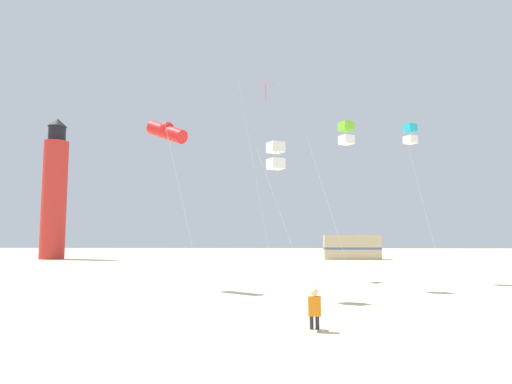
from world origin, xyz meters
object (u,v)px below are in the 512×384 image
at_px(lighthouse_distant, 54,192).
at_px(rv_van_tan, 352,247).
at_px(kite_box_cyan, 410,134).
at_px(kite_diamond_rainbow, 265,91).
at_px(kite_tube_scarlet, 167,131).
at_px(kite_box_white, 276,156).
at_px(kite_box_lime, 346,133).
at_px(kite_flyer_standing, 314,308).

distance_m(lighthouse_distant, rv_van_tan, 35.63).
bearing_deg(kite_box_cyan, lighthouse_distant, 142.66).
distance_m(kite_diamond_rainbow, rv_van_tan, 28.83).
bearing_deg(kite_tube_scarlet, kite_box_cyan, 17.15).
bearing_deg(kite_box_white, kite_box_lime, 47.57).
relative_size(kite_box_white, kite_box_cyan, 0.71).
height_order(kite_flyer_standing, kite_box_white, kite_box_white).
distance_m(kite_box_white, kite_tube_scarlet, 6.69).
distance_m(kite_diamond_rainbow, lighthouse_distant, 35.41).
xyz_separation_m(kite_tube_scarlet, lighthouse_distant, (-20.66, 30.06, -0.01)).
bearing_deg(rv_van_tan, kite_tube_scarlet, -112.69).
bearing_deg(kite_box_cyan, rv_van_tan, 87.80).
xyz_separation_m(kite_flyer_standing, lighthouse_distant, (-27.12, 39.51, 7.22)).
distance_m(kite_box_white, kite_box_cyan, 11.18).
distance_m(kite_tube_scarlet, lighthouse_distant, 36.47).
height_order(kite_box_white, rv_van_tan, kite_box_white).
relative_size(kite_flyer_standing, kite_box_lime, 0.14).
bearing_deg(kite_flyer_standing, rv_van_tan, -97.38).
bearing_deg(kite_diamond_rainbow, kite_tube_scarlet, -129.78).
bearing_deg(kite_box_lime, rv_van_tan, 80.05).
distance_m(kite_box_lime, kite_box_cyan, 5.62).
height_order(kite_box_white, kite_tube_scarlet, kite_tube_scarlet).
height_order(kite_box_white, lighthouse_distant, lighthouse_distant).
xyz_separation_m(kite_diamond_rainbow, kite_box_cyan, (8.52, -1.67, -3.26)).
relative_size(kite_flyer_standing, lighthouse_distant, 0.07).
xyz_separation_m(kite_box_lime, rv_van_tan, (5.32, 30.36, -6.39)).
distance_m(kite_tube_scarlet, kite_box_cyan, 13.98).
bearing_deg(kite_flyer_standing, kite_diamond_rainbow, -80.13).
bearing_deg(kite_box_white, rv_van_tan, 75.42).
bearing_deg(kite_box_lime, kite_flyer_standing, -104.46).
height_order(kite_flyer_standing, kite_diamond_rainbow, kite_diamond_rainbow).
distance_m(kite_box_white, kite_diamond_rainbow, 10.89).
height_order(kite_box_lime, rv_van_tan, kite_box_lime).
xyz_separation_m(kite_flyer_standing, kite_box_white, (-1.01, 6.08, 5.32)).
distance_m(kite_diamond_rainbow, kite_box_lime, 7.83).
relative_size(kite_tube_scarlet, kite_box_cyan, 0.94).
relative_size(kite_diamond_rainbow, kite_tube_scarlet, 1.48).
bearing_deg(kite_box_lime, kite_diamond_rainbow, 129.00).
height_order(kite_flyer_standing, kite_box_cyan, kite_box_cyan).
distance_m(kite_diamond_rainbow, kite_box_cyan, 9.28).
distance_m(kite_flyer_standing, kite_box_lime, 12.59).
distance_m(kite_tube_scarlet, kite_box_lime, 9.07).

